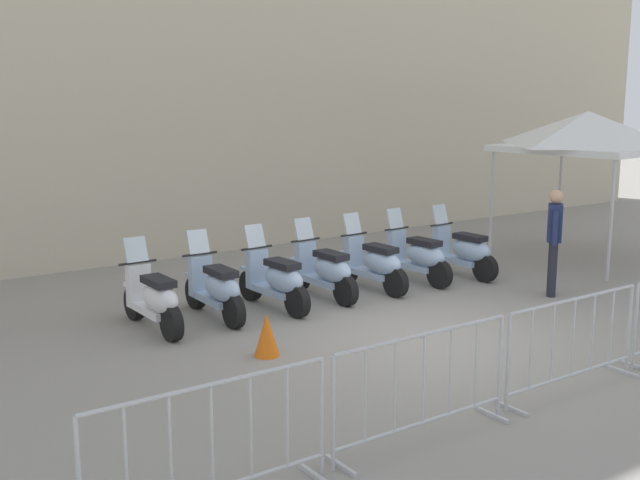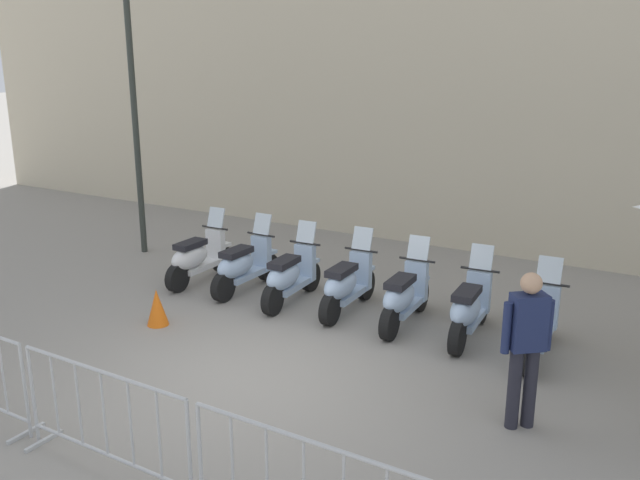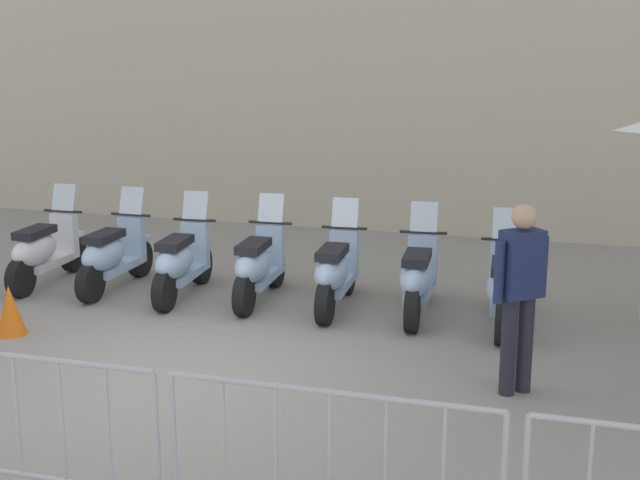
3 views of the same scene
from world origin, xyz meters
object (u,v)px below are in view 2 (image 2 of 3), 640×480
(motorcycle_3, at_px, (346,285))
(officer_near_row_end, at_px, (526,342))
(motorcycle_1, at_px, (243,266))
(motorcycle_5, at_px, (469,309))
(street_lamp, at_px, (132,82))
(barrier_segment_2, at_px, (105,422))
(traffic_cone, at_px, (157,307))
(motorcycle_4, at_px, (404,297))
(motorcycle_0, at_px, (197,258))
(motorcycle_2, at_px, (290,277))
(motorcycle_6, at_px, (538,326))

(motorcycle_3, xyz_separation_m, officer_near_row_end, (2.88, -2.32, 0.53))
(motorcycle_1, relative_size, motorcycle_5, 1.00)
(street_lamp, bearing_deg, barrier_segment_2, -54.81)
(street_lamp, bearing_deg, traffic_cone, -49.58)
(motorcycle_1, bearing_deg, motorcycle_4, -7.45)
(motorcycle_0, xyz_separation_m, street_lamp, (-2.10, 1.21, 2.91))
(street_lamp, bearing_deg, motorcycle_0, -29.96)
(motorcycle_1, xyz_separation_m, officer_near_row_end, (4.82, -2.54, 0.53))
(motorcycle_2, xyz_separation_m, motorcycle_5, (2.90, -0.29, 0.00))
(motorcycle_4, bearing_deg, motorcycle_0, 173.06)
(motorcycle_5, height_order, officer_near_row_end, officer_near_row_end)
(motorcycle_1, height_order, motorcycle_6, same)
(motorcycle_5, bearing_deg, barrier_segment_2, -119.73)
(motorcycle_1, distance_m, officer_near_row_end, 5.47)
(motorcycle_1, xyz_separation_m, street_lamp, (-3.06, 1.30, 2.91))
(motorcycle_3, bearing_deg, motorcycle_6, -10.20)
(motorcycle_2, distance_m, barrier_segment_2, 4.74)
(motorcycle_6, xyz_separation_m, street_lamp, (-7.86, 2.03, 2.91))
(barrier_segment_2, bearing_deg, motorcycle_4, 70.98)
(street_lamp, bearing_deg, motorcycle_1, -23.02)
(traffic_cone, bearing_deg, motorcycle_1, 75.60)
(street_lamp, bearing_deg, motorcycle_2, -20.40)
(motorcycle_3, height_order, motorcycle_5, same)
(motorcycle_3, height_order, traffic_cone, motorcycle_3)
(motorcycle_6, bearing_deg, street_lamp, 165.50)
(motorcycle_0, bearing_deg, barrier_segment_2, -65.44)
(motorcycle_0, bearing_deg, traffic_cone, -74.56)
(traffic_cone, bearing_deg, motorcycle_0, 105.44)
(motorcycle_0, height_order, motorcycle_6, same)
(motorcycle_3, distance_m, officer_near_row_end, 3.74)
(traffic_cone, bearing_deg, motorcycle_6, 11.06)
(motorcycle_6, relative_size, street_lamp, 0.31)
(motorcycle_3, xyz_separation_m, street_lamp, (-4.99, 1.52, 2.91))
(barrier_segment_2, bearing_deg, motorcycle_5, 60.27)
(street_lamp, bearing_deg, motorcycle_6, -14.50)
(motorcycle_1, bearing_deg, motorcycle_5, -7.22)
(barrier_segment_2, bearing_deg, officer_near_row_end, 34.30)
(motorcycle_6, bearing_deg, motorcycle_2, 172.02)
(motorcycle_3, distance_m, motorcycle_6, 2.92)
(street_lamp, distance_m, traffic_cone, 5.07)
(motorcycle_3, relative_size, motorcycle_4, 1.00)
(officer_near_row_end, bearing_deg, motorcycle_3, 141.15)
(motorcycle_1, bearing_deg, street_lamp, 156.98)
(traffic_cone, bearing_deg, motorcycle_5, 16.45)
(motorcycle_6, height_order, barrier_segment_2, motorcycle_6)
(motorcycle_4, bearing_deg, street_lamp, 164.26)
(motorcycle_3, height_order, motorcycle_4, same)
(barrier_segment_2, height_order, officer_near_row_end, officer_near_row_end)
(barrier_segment_2, bearing_deg, motorcycle_2, 94.44)
(motorcycle_5, height_order, traffic_cone, motorcycle_5)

